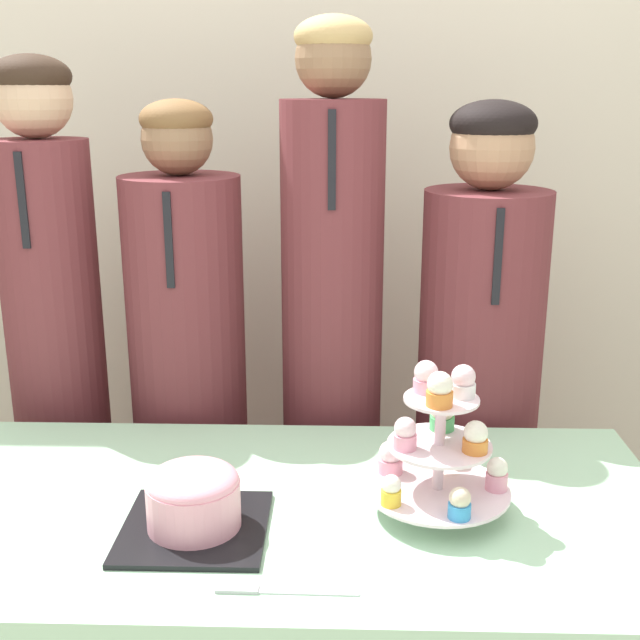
{
  "coord_description": "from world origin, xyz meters",
  "views": [
    {
      "loc": [
        0.18,
        -1.0,
        1.48
      ],
      "look_at": [
        0.14,
        0.4,
        1.07
      ],
      "focal_mm": 45.0,
      "sensor_mm": 36.0,
      "label": 1
    }
  ],
  "objects": [
    {
      "name": "cake_knife",
      "position": [
        0.06,
        0.09,
        0.72
      ],
      "size": [
        0.23,
        0.02,
        0.01
      ],
      "rotation": [
        0.0,
        0.0,
        -0.01
      ],
      "color": "silver",
      "rests_on": "table"
    },
    {
      "name": "cupcake_stand",
      "position": [
        0.36,
        0.35,
        0.85
      ],
      "size": [
        0.27,
        0.27,
        0.29
      ],
      "color": "silver",
      "rests_on": "table"
    },
    {
      "name": "student_1",
      "position": [
        -0.21,
        0.92,
        0.69
      ],
      "size": [
        0.29,
        0.3,
        1.45
      ],
      "color": "brown",
      "rests_on": "ground_plane"
    },
    {
      "name": "student_2",
      "position": [
        0.15,
        0.92,
        0.8
      ],
      "size": [
        0.25,
        0.26,
        1.64
      ],
      "color": "brown",
      "rests_on": "ground_plane"
    },
    {
      "name": "student_3",
      "position": [
        0.53,
        0.92,
        0.69
      ],
      "size": [
        0.31,
        0.31,
        1.45
      ],
      "color": "brown",
      "rests_on": "ground_plane"
    },
    {
      "name": "wall_back",
      "position": [
        0.0,
        1.51,
        1.35
      ],
      "size": [
        9.0,
        0.06,
        2.7
      ],
      "color": "beige",
      "rests_on": "ground_plane"
    },
    {
      "name": "student_0",
      "position": [
        -0.55,
        0.92,
        0.77
      ],
      "size": [
        0.24,
        0.25,
        1.56
      ],
      "color": "brown",
      "rests_on": "ground_plane"
    },
    {
      "name": "round_cake",
      "position": [
        -0.08,
        0.27,
        0.78
      ],
      "size": [
        0.26,
        0.26,
        0.13
      ],
      "color": "black",
      "rests_on": "table"
    }
  ]
}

